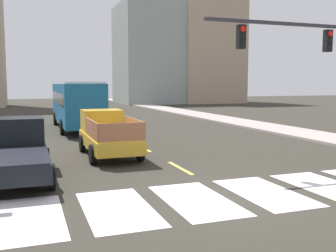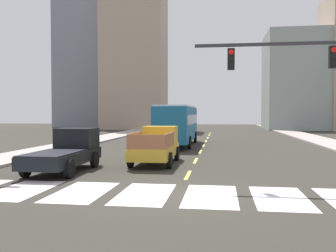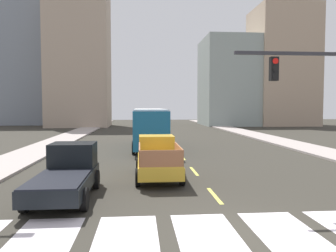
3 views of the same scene
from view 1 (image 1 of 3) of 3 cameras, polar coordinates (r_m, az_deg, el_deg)
ground_plane at (r=11.51m, az=9.21°, el=-10.02°), size 160.00×160.00×0.00m
sidewalk_right at (r=32.27m, az=10.74°, el=0.48°), size 3.20×110.00×0.15m
crosswalk_stripe_1 at (r=10.17m, az=-19.91°, el=-12.49°), size 1.72×3.49×0.01m
crosswalk_stripe_2 at (r=10.38m, az=-7.36°, el=-11.78°), size 1.72×3.49×0.01m
crosswalk_stripe_3 at (r=11.04m, az=4.10°, el=-10.65°), size 1.72×3.49×0.01m
crosswalk_stripe_4 at (r=12.07m, az=13.87°, el=-9.35°), size 1.72×3.49×0.01m
crosswalk_stripe_5 at (r=13.39m, az=21.84°, el=-8.07°), size 1.72×3.49×0.01m
lane_dash_0 at (r=15.03m, az=1.77°, el=-6.11°), size 0.16×2.40×0.01m
lane_dash_1 at (r=19.68m, az=-3.59°, el=-3.20°), size 0.16×2.40×0.01m
lane_dash_2 at (r=24.47m, az=-6.86°, el=-1.40°), size 0.16×2.40×0.01m
lane_dash_3 at (r=29.33m, az=-9.05°, el=-0.19°), size 0.16×2.40×0.01m
lane_dash_4 at (r=34.24m, az=-10.62°, el=0.68°), size 0.16×2.40×0.01m
lane_dash_5 at (r=39.16m, az=-11.79°, el=1.33°), size 0.16×2.40×0.01m
lane_dash_6 at (r=44.10m, az=-12.70°, el=1.83°), size 0.16×2.40×0.01m
lane_dash_7 at (r=49.06m, az=-13.43°, el=2.23°), size 0.16×2.40×0.01m
pickup_stakebed at (r=17.92m, az=-8.85°, el=-1.16°), size 2.18×5.20×1.96m
pickup_dark at (r=14.34m, az=-21.09°, el=-3.38°), size 2.18×5.20×1.96m
city_bus at (r=28.48m, az=-13.24°, el=3.48°), size 2.72×10.80×3.32m
block_mid_right at (r=68.95m, az=5.47°, el=12.49°), size 10.68×10.43×21.74m
block_low_left at (r=66.27m, az=-2.63°, el=10.34°), size 10.41×11.87×16.14m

